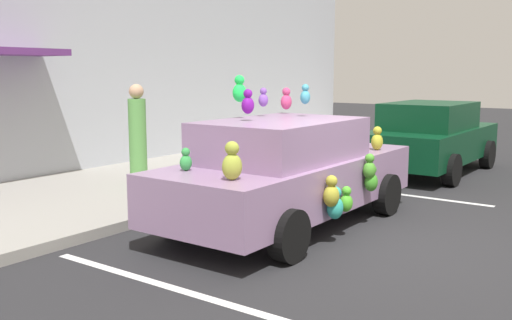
# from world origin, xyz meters

# --- Properties ---
(ground_plane) EXTENTS (60.00, 60.00, 0.00)m
(ground_plane) POSITION_xyz_m (0.00, 0.00, 0.00)
(ground_plane) COLOR #262628
(sidewalk) EXTENTS (24.00, 4.00, 0.15)m
(sidewalk) POSITION_xyz_m (0.00, 5.00, 0.07)
(sidewalk) COLOR gray
(sidewalk) RESTS_ON ground
(storefront_building) EXTENTS (24.00, 1.25, 6.40)m
(storefront_building) POSITION_xyz_m (-0.02, 7.14, 3.19)
(storefront_building) COLOR #B2B7C1
(storefront_building) RESTS_ON ground
(parking_stripe_front) EXTENTS (0.12, 3.60, 0.01)m
(parking_stripe_front) POSITION_xyz_m (3.13, 1.00, 0.00)
(parking_stripe_front) COLOR silver
(parking_stripe_front) RESTS_ON ground
(parking_stripe_rear) EXTENTS (0.12, 3.60, 0.01)m
(parking_stripe_rear) POSITION_xyz_m (-2.61, 1.00, 0.00)
(parking_stripe_rear) COLOR silver
(parking_stripe_rear) RESTS_ON ground
(plush_covered_car) EXTENTS (4.53, 2.09, 2.16)m
(plush_covered_car) POSITION_xyz_m (0.13, 1.32, 0.80)
(plush_covered_car) COLOR gray
(plush_covered_car) RESTS_ON ground
(parked_sedan_behind) EXTENTS (4.21, 1.96, 1.54)m
(parked_sedan_behind) POSITION_xyz_m (5.67, 1.19, 0.79)
(parked_sedan_behind) COLOR #0A381E
(parked_sedan_behind) RESTS_ON ground
(teddy_bear_on_sidewalk) EXTENTS (0.39, 0.33, 0.75)m
(teddy_bear_on_sidewalk) POSITION_xyz_m (1.46, 3.48, 0.50)
(teddy_bear_on_sidewalk) COLOR #9E723D
(teddy_bear_on_sidewalk) RESTS_ON sidewalk
(pedestrian_walking_past) EXTENTS (0.31, 0.31, 1.84)m
(pedestrian_walking_past) POSITION_xyz_m (0.36, 4.67, 1.03)
(pedestrian_walking_past) COLOR #5FA750
(pedestrian_walking_past) RESTS_ON sidewalk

